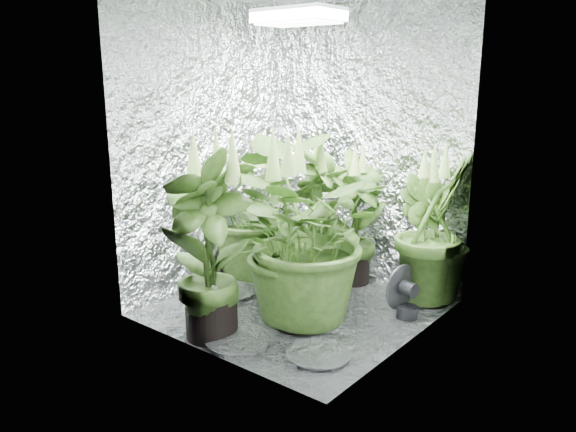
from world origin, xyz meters
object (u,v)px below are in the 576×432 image
(plant_f, at_px, (209,245))
(circulation_fan, at_px, (404,295))
(plant_a, at_px, (257,211))
(plant_c, at_px, (434,230))
(plant_d, at_px, (317,223))
(plant_e, at_px, (299,235))
(plant_b, at_px, (354,219))
(grow_lamp, at_px, (298,16))

(plant_f, bearing_deg, circulation_fan, 52.17)
(plant_a, bearing_deg, plant_c, 17.80)
(plant_d, bearing_deg, plant_e, -67.12)
(plant_b, distance_m, plant_e, 0.86)
(plant_b, distance_m, plant_d, 0.42)
(plant_b, bearing_deg, circulation_fan, -28.62)
(plant_d, xyz_separation_m, plant_f, (-0.12, -0.87, 0.03))
(grow_lamp, relative_size, plant_f, 0.41)
(plant_b, relative_size, plant_d, 0.91)
(plant_f, bearing_deg, plant_c, 58.82)
(plant_b, xyz_separation_m, plant_c, (0.62, 0.00, 0.02))
(plant_d, bearing_deg, plant_b, 85.37)
(plant_b, bearing_deg, plant_e, -80.05)
(plant_a, bearing_deg, plant_b, 33.17)
(plant_b, distance_m, plant_f, 1.29)
(plant_c, xyz_separation_m, circulation_fan, (-0.03, -0.32, -0.36))
(plant_a, height_order, plant_f, plant_f)
(grow_lamp, relative_size, plant_c, 0.46)
(plant_a, distance_m, circulation_fan, 1.25)
(plant_e, xyz_separation_m, circulation_fan, (0.44, 0.52, -0.43))
(plant_e, bearing_deg, plant_a, 148.69)
(grow_lamp, bearing_deg, plant_f, -101.87)
(plant_a, xyz_separation_m, plant_b, (0.60, 0.39, -0.04))
(grow_lamp, xyz_separation_m, plant_e, (0.17, -0.20, -1.25))
(plant_b, distance_m, plant_c, 0.62)
(plant_b, distance_m, circulation_fan, 0.75)
(plant_a, height_order, plant_c, plant_a)
(circulation_fan, bearing_deg, plant_a, -166.52)
(plant_d, relative_size, plant_f, 0.94)
(plant_c, distance_m, plant_f, 1.50)
(plant_a, relative_size, circulation_fan, 3.23)
(grow_lamp, height_order, plant_d, grow_lamp)
(plant_c, bearing_deg, plant_a, -162.20)
(plant_e, relative_size, circulation_fan, 3.82)
(circulation_fan, bearing_deg, grow_lamp, -142.24)
(plant_e, bearing_deg, grow_lamp, 129.98)
(grow_lamp, distance_m, plant_c, 1.60)
(plant_f, xyz_separation_m, circulation_fan, (0.74, 0.96, -0.42))
(grow_lamp, height_order, plant_a, grow_lamp)
(plant_c, height_order, plant_f, plant_f)
(plant_c, relative_size, circulation_fan, 3.18)
(grow_lamp, height_order, plant_e, grow_lamp)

